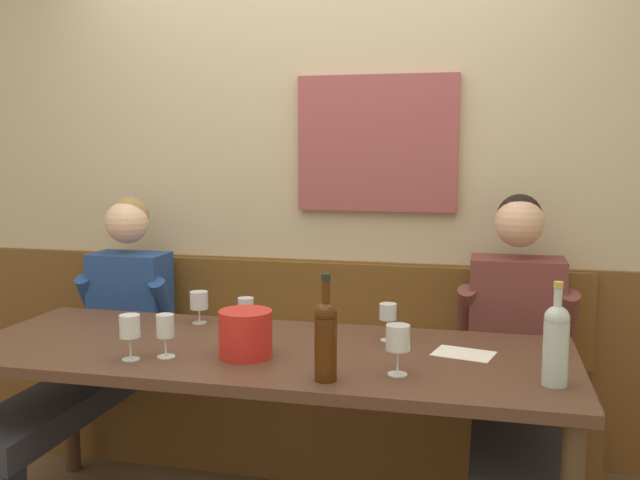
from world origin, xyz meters
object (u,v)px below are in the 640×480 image
object	(u,v)px
wine_glass_right_end	(165,329)
wine_glass_center_front	(246,307)
person_center_left_seat	(518,369)
dining_table	(264,368)
wine_bottle_amber_mid	(556,342)
wine_glass_near_bucket	(388,313)
wall_bench	(311,405)
wine_glass_center_rear	(130,329)
wine_bottle_clear_water	(326,337)
ice_bucket	(246,334)
wine_glass_mid_right	(199,302)
wine_glass_mid_left	(398,339)
person_left_seat	(93,344)

from	to	relation	value
wine_glass_right_end	wine_glass_center_front	xyz separation A→B (m)	(0.15, 0.43, -0.01)
person_center_left_seat	wine_glass_right_end	world-z (taller)	person_center_left_seat
dining_table	wine_bottle_amber_mid	bearing A→B (deg)	-10.07
wine_bottle_amber_mid	wine_glass_near_bucket	distance (m)	0.70
wall_bench	wine_glass_near_bucket	bearing A→B (deg)	-48.85
dining_table	wine_glass_center_rear	world-z (taller)	wine_glass_center_rear
wine_bottle_clear_water	ice_bucket	bearing A→B (deg)	150.90
wine_glass_center_rear	wall_bench	bearing A→B (deg)	66.72
wine_bottle_clear_water	wine_glass_near_bucket	xyz separation A→B (m)	(0.13, 0.51, -0.03)
wine_glass_right_end	wine_bottle_clear_water	bearing A→B (deg)	-10.42
wine_glass_mid_right	wine_glass_near_bucket	size ratio (longest dim) A/B	0.93
wine_glass_mid_left	wine_bottle_amber_mid	bearing A→B (deg)	1.87
wine_glass_center_rear	wine_glass_mid_right	world-z (taller)	wine_glass_center_rear
ice_bucket	wine_glass_center_front	distance (m)	0.38
wall_bench	person_center_left_seat	size ratio (longest dim) A/B	1.97
person_left_seat	wine_glass_mid_right	bearing A→B (deg)	-4.35
wall_bench	wine_glass_near_bucket	distance (m)	0.88
wine_glass_mid_right	wine_glass_mid_left	distance (m)	1.03
wine_glass_near_bucket	wine_glass_center_front	world-z (taller)	wine_glass_near_bucket
dining_table	wall_bench	bearing A→B (deg)	90.00
person_center_left_seat	wine_glass_center_front	distance (m)	1.11
wine_bottle_amber_mid	wall_bench	bearing A→B (deg)	138.98
wine_bottle_amber_mid	wine_glass_mid_right	size ratio (longest dim) A/B	2.42
wine_glass_center_front	wine_glass_right_end	bearing A→B (deg)	-109.05
dining_table	ice_bucket	size ratio (longest dim) A/B	11.80
ice_bucket	wine_bottle_clear_water	bearing A→B (deg)	-29.10
ice_bucket	wine_glass_mid_right	distance (m)	0.54
wall_bench	dining_table	distance (m)	0.81
dining_table	wine_glass_mid_left	world-z (taller)	wine_glass_mid_left
wine_bottle_clear_water	wine_glass_right_end	bearing A→B (deg)	169.58
person_left_seat	wine_bottle_clear_water	xyz separation A→B (m)	(1.22, -0.64, 0.28)
dining_table	wine_glass_right_end	size ratio (longest dim) A/B	14.54
wine_bottle_amber_mid	wine_glass_mid_right	world-z (taller)	wine_bottle_amber_mid
wine_glass_center_rear	wine_glass_right_end	size ratio (longest dim) A/B	1.04
person_left_seat	wine_glass_right_end	bearing A→B (deg)	-40.62
wine_glass_right_end	wine_glass_mid_left	bearing A→B (deg)	-0.27
person_center_left_seat	wine_glass_center_rear	xyz separation A→B (m)	(-1.34, -0.60, 0.23)
wine_glass_near_bucket	wine_bottle_clear_water	bearing A→B (deg)	-104.00
dining_table	wine_glass_right_end	distance (m)	0.40
person_center_left_seat	wine_bottle_amber_mid	world-z (taller)	person_center_left_seat
wall_bench	wine_bottle_amber_mid	xyz separation A→B (m)	(1.02, -0.88, 0.62)
wine_glass_center_front	wine_glass_mid_left	xyz separation A→B (m)	(0.68, -0.43, 0.03)
wall_bench	person_center_left_seat	xyz separation A→B (m)	(0.93, -0.36, 0.36)
wine_glass_near_bucket	wine_glass_center_front	size ratio (longest dim) A/B	1.10
person_center_left_seat	wine_glass_center_front	xyz separation A→B (m)	(-1.08, -0.11, 0.21)
dining_table	wine_glass_right_end	world-z (taller)	wine_glass_right_end
wall_bench	wine_glass_center_rear	distance (m)	1.19
wine_glass_near_bucket	wine_glass_mid_right	bearing A→B (deg)	173.93
wine_glass_mid_right	wine_glass_right_end	xyz separation A→B (m)	(0.08, -0.49, 0.01)
wine_bottle_amber_mid	dining_table	bearing A→B (deg)	169.93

